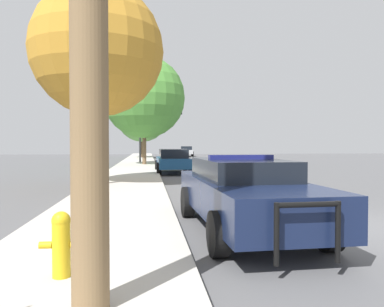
# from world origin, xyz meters

# --- Properties ---
(ground_plane) EXTENTS (110.00, 110.00, 0.00)m
(ground_plane) POSITION_xyz_m (0.00, 0.00, 0.00)
(ground_plane) COLOR #565659
(sidewalk_left) EXTENTS (3.00, 110.00, 0.13)m
(sidewalk_left) POSITION_xyz_m (-5.10, 0.00, 0.07)
(sidewalk_left) COLOR #BCB7AD
(sidewalk_left) RESTS_ON ground_plane
(police_car) EXTENTS (2.18, 5.26, 1.48)m
(police_car) POSITION_xyz_m (-2.34, 0.01, 0.76)
(police_car) COLOR #141E3D
(police_car) RESTS_ON ground_plane
(fire_hydrant) EXTENTS (0.50, 0.22, 0.78)m
(fire_hydrant) POSITION_xyz_m (-5.23, -2.60, 0.54)
(fire_hydrant) COLOR gold
(fire_hydrant) RESTS_ON sidewalk_left
(traffic_light) EXTENTS (3.72, 0.35, 5.19)m
(traffic_light) POSITION_xyz_m (-3.42, 25.47, 3.80)
(traffic_light) COLOR #424247
(traffic_light) RESTS_ON sidewalk_left
(car_background_distant) EXTENTS (2.14, 4.12, 1.38)m
(car_background_distant) POSITION_xyz_m (1.00, 43.48, 0.74)
(car_background_distant) COLOR #B7B7BC
(car_background_distant) RESTS_ON ground_plane
(car_background_midblock) EXTENTS (2.03, 4.66, 1.40)m
(car_background_midblock) POSITION_xyz_m (-2.75, 14.61, 0.75)
(car_background_midblock) COLOR navy
(car_background_midblock) RESTS_ON ground_plane
(tree_sidewalk_mid) EXTENTS (6.30, 6.30, 8.31)m
(tree_sidewalk_mid) POSITION_xyz_m (-4.48, 21.96, 5.28)
(tree_sidewalk_mid) COLOR brown
(tree_sidewalk_mid) RESTS_ON sidewalk_left
(tree_sidewalk_far) EXTENTS (6.06, 6.06, 7.87)m
(tree_sidewalk_far) POSITION_xyz_m (-4.83, 36.77, 4.97)
(tree_sidewalk_far) COLOR #4C3823
(tree_sidewalk_far) RESTS_ON sidewalk_left
(tree_sidewalk_near) EXTENTS (5.12, 5.12, 7.76)m
(tree_sidewalk_near) POSITION_xyz_m (-6.14, 7.79, 5.32)
(tree_sidewalk_near) COLOR brown
(tree_sidewalk_near) RESTS_ON sidewalk_left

